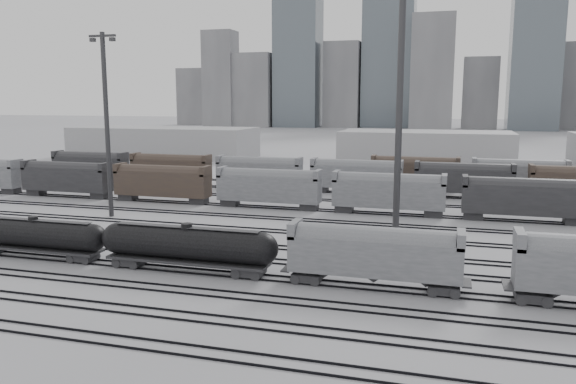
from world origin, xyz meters
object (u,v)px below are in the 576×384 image
(tank_car_b, at_px, (187,245))
(hopper_car_a, at_px, (374,251))
(light_mast_c, at_px, (400,105))
(tank_car_a, at_px, (34,235))

(tank_car_b, distance_m, hopper_car_a, 16.79)
(light_mast_c, bearing_deg, hopper_car_a, -90.98)
(tank_car_a, distance_m, tank_car_b, 16.46)
(tank_car_b, distance_m, light_mast_c, 26.38)
(tank_car_a, distance_m, light_mast_c, 39.15)
(tank_car_b, height_order, hopper_car_a, hopper_car_a)
(tank_car_a, bearing_deg, tank_car_b, 0.00)
(tank_car_a, xyz_separation_m, tank_car_b, (16.46, 0.00, 0.18))
(tank_car_a, bearing_deg, hopper_car_a, 0.00)
(tank_car_b, relative_size, hopper_car_a, 1.21)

